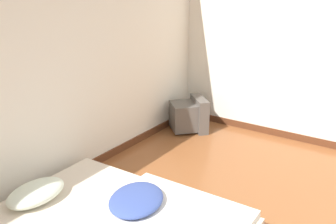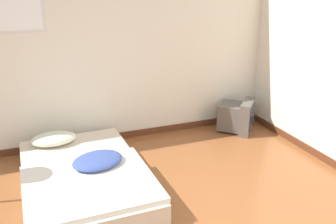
# 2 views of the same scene
# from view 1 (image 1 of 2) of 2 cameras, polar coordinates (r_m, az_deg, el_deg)

# --- Properties ---
(wall_back) EXTENTS (7.40, 0.08, 2.60)m
(wall_back) POSITION_cam_1_polar(r_m,az_deg,el_deg) (3.56, -18.99, 7.78)
(wall_back) COLOR silver
(wall_back) RESTS_ON ground_plane
(crt_tv) EXTENTS (0.62, 0.62, 0.45)m
(crt_tv) POSITION_cam_1_polar(r_m,az_deg,el_deg) (5.09, 3.33, -0.49)
(crt_tv) COLOR #56514C
(crt_tv) RESTS_ON ground_plane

